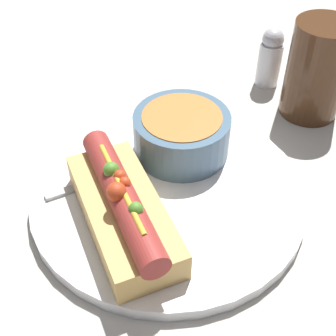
# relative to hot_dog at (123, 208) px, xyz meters

# --- Properties ---
(ground_plane) EXTENTS (4.00, 4.00, 0.00)m
(ground_plane) POSITION_rel_hot_dog_xyz_m (0.01, 0.06, -0.04)
(ground_plane) COLOR #BCB7AD
(dinner_plate) EXTENTS (0.28, 0.28, 0.01)m
(dinner_plate) POSITION_rel_hot_dog_xyz_m (0.01, 0.06, -0.03)
(dinner_plate) COLOR white
(dinner_plate) RESTS_ON ground_plane
(hot_dog) EXTENTS (0.17, 0.14, 0.06)m
(hot_dog) POSITION_rel_hot_dog_xyz_m (0.00, 0.00, 0.00)
(hot_dog) COLOR #DBAD60
(hot_dog) RESTS_ON dinner_plate
(soup_bowl) EXTENTS (0.10, 0.10, 0.05)m
(soup_bowl) POSITION_rel_hot_dog_xyz_m (-0.01, 0.12, 0.00)
(soup_bowl) COLOR slate
(soup_bowl) RESTS_ON dinner_plate
(spoon) EXTENTS (0.10, 0.16, 0.01)m
(spoon) POSITION_rel_hot_dog_xyz_m (-0.02, 0.09, -0.02)
(spoon) COLOR #B7B7BC
(spoon) RESTS_ON dinner_plate
(drinking_glass) EXTENTS (0.07, 0.07, 0.12)m
(drinking_glass) POSITION_rel_hot_dog_xyz_m (0.07, 0.29, 0.02)
(drinking_glass) COLOR #4C2D19
(drinking_glass) RESTS_ON ground_plane
(salt_shaker) EXTENTS (0.03, 0.03, 0.08)m
(salt_shaker) POSITION_rel_hot_dog_xyz_m (0.00, 0.31, 0.00)
(salt_shaker) COLOR silver
(salt_shaker) RESTS_ON ground_plane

